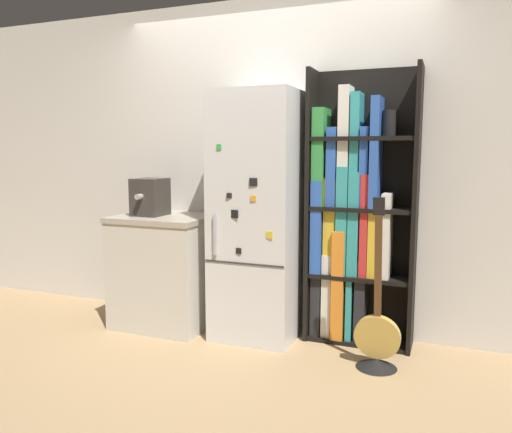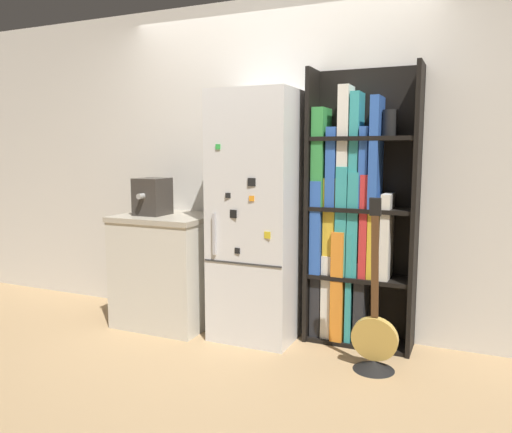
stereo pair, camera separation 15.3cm
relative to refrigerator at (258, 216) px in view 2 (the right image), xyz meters
name	(u,v)px [view 2 (the right image)]	position (x,y,z in m)	size (l,w,h in m)	color
ground_plane	(249,342)	(0.00, -0.16, -0.93)	(16.00, 16.00, 0.00)	tan
wall_back	(274,166)	(0.00, 0.31, 0.37)	(8.00, 0.05, 2.60)	silver
refrigerator	(258,216)	(0.00, 0.00, 0.00)	(0.62, 0.60, 1.86)	silver
bookshelf	(352,219)	(0.68, 0.16, 0.00)	(0.78, 0.30, 2.00)	black
kitchen_counter	(169,269)	(-0.79, -0.04, -0.47)	(0.76, 0.66, 0.90)	beige
espresso_machine	(152,197)	(-0.90, -0.08, 0.12)	(0.23, 0.31, 0.30)	#38332D
guitar	(374,345)	(0.94, -0.28, -0.76)	(0.30, 0.27, 1.14)	black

